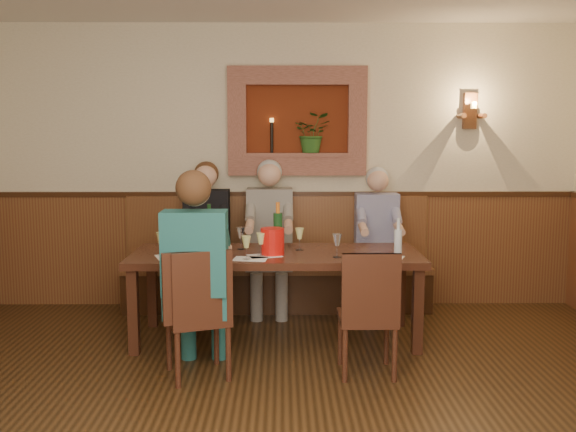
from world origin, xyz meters
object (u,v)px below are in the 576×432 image
person_chair_front (197,290)px  person_bench_right (377,253)px  chair_near_left (198,339)px  water_bottle (398,244)px  wine_bottle_green_b (209,232)px  person_bench_left (206,251)px  chair_near_right (367,338)px  person_bench_mid (270,250)px  bench (277,276)px  spittoon_bucket (272,241)px  wine_bottle_green_a (278,231)px  dining_table (276,261)px

person_chair_front → person_bench_right: bearing=46.5°
chair_near_left → water_bottle: water_bottle is taller
wine_bottle_green_b → person_bench_left: bearing=98.9°
chair_near_right → wine_bottle_green_b: wine_bottle_green_b is taller
chair_near_right → person_bench_mid: size_ratio=0.62×
bench → spittoon_bucket: 1.17m
chair_near_left → wine_bottle_green_a: bearing=38.2°
chair_near_right → water_bottle: bearing=55.0°
spittoon_bucket → person_bench_left: bearing=125.0°
person_bench_left → wine_bottle_green_b: person_bench_left is taller
person_bench_mid → bench: bearing=56.3°
bench → person_chair_front: bearing=-108.0°
person_chair_front → water_bottle: person_chair_front is taller
chair_near_left → wine_bottle_green_b: 1.09m
person_bench_mid → person_chair_front: bearing=-106.8°
spittoon_bucket → person_chair_front: bearing=-128.0°
person_chair_front → wine_bottle_green_b: 0.89m
dining_table → bench: bench is taller
bench → person_bench_left: 0.75m
person_chair_front → dining_table: bearing=54.2°
person_bench_right → wine_bottle_green_a: bearing=-141.1°
person_bench_right → water_bottle: size_ratio=4.16×
chair_near_left → person_bench_mid: 1.76m
dining_table → person_bench_right: (0.98, 0.84, -0.09)m
person_chair_front → spittoon_bucket: size_ratio=6.82×
wine_bottle_green_a → wine_bottle_green_b: wine_bottle_green_a is taller
person_bench_right → water_bottle: (-0.02, -1.22, 0.30)m
dining_table → spittoon_bucket: (-0.03, -0.10, 0.18)m
person_chair_front → wine_bottle_green_b: person_chair_front is taller
water_bottle → wine_bottle_green_b: bearing=163.8°
chair_near_right → person_bench_right: 1.69m
chair_near_left → wine_bottle_green_a: size_ratio=2.29×
person_chair_front → bench: bearing=72.0°
bench → chair_near_left: (-0.55, -1.77, -0.05)m
person_bench_mid → spittoon_bucket: size_ratio=6.76×
chair_near_left → bench: bearing=53.3°
bench → person_chair_front: person_chair_front is taller
person_bench_left → person_bench_right: (1.66, 0.00, -0.02)m
person_bench_mid → water_bottle: (1.02, -1.21, 0.27)m
chair_near_right → wine_bottle_green_b: bearing=145.1°
person_bench_mid → chair_near_left: bearing=-106.1°
bench → person_bench_mid: size_ratio=2.02×
chair_near_right → water_bottle: size_ratio=2.72×
dining_table → person_bench_left: (-0.68, 0.84, -0.07)m
dining_table → person_bench_right: 1.29m
person_bench_mid → wine_bottle_green_b: bearing=-122.3°
wine_bottle_green_a → chair_near_right: bearing=-52.7°
spittoon_bucket → wine_bottle_green_a: wine_bottle_green_a is taller
chair_near_right → person_bench_left: size_ratio=0.63×
spittoon_bucket → water_bottle: size_ratio=0.64×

